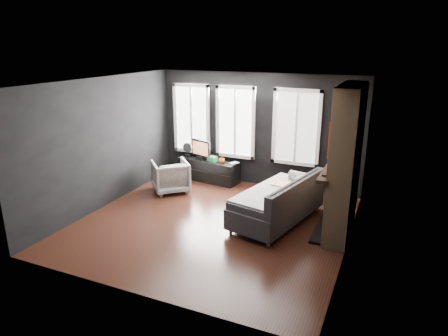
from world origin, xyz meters
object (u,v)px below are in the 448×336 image
at_px(monitor, 201,148).
at_px(sofa, 277,199).
at_px(armchair, 170,175).
at_px(book, 232,158).
at_px(mantel_vase, 335,156).
at_px(mug, 222,160).
at_px(media_console, 209,170).

bearing_deg(monitor, sofa, -15.45).
relative_size(sofa, armchair, 2.68).
bearing_deg(armchair, sofa, 124.65).
height_order(book, mantel_vase, mantel_vase).
bearing_deg(mantel_vase, sofa, -153.92).
height_order(sofa, monitor, monitor).
xyz_separation_m(mug, book, (0.22, 0.11, 0.04)).
bearing_deg(monitor, mantel_vase, -0.89).
distance_m(armchair, monitor, 1.17).
distance_m(sofa, mantel_vase, 1.36).
bearing_deg(book, mantel_vase, -24.72).
xyz_separation_m(sofa, media_console, (-2.28, 1.66, -0.19)).
height_order(armchair, monitor, monitor).
height_order(armchair, mug, armchair).
bearing_deg(armchair, media_console, -157.61).
relative_size(media_console, monitor, 2.61).
distance_m(monitor, mug, 0.66).
xyz_separation_m(sofa, mantel_vase, (0.95, 0.47, 0.86)).
bearing_deg(media_console, armchair, -107.00).
bearing_deg(monitor, book, 18.18).
bearing_deg(mantel_vase, mug, 158.90).
bearing_deg(media_console, mug, -6.49).
distance_m(mug, book, 0.25).
bearing_deg(media_console, sofa, -28.43).
distance_m(media_console, mug, 0.54).
bearing_deg(armchair, monitor, -147.41).
relative_size(monitor, book, 2.70).
bearing_deg(sofa, media_console, 157.23).
xyz_separation_m(media_console, mug, (0.41, -0.10, 0.34)).
distance_m(sofa, book, 2.35).
xyz_separation_m(media_console, monitor, (-0.21, 0.01, 0.54)).
xyz_separation_m(media_console, mantel_vase, (3.23, -1.19, 1.05)).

